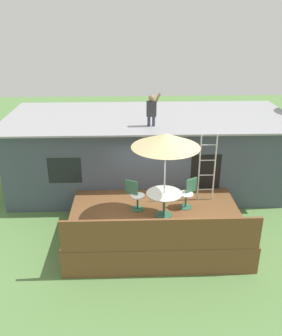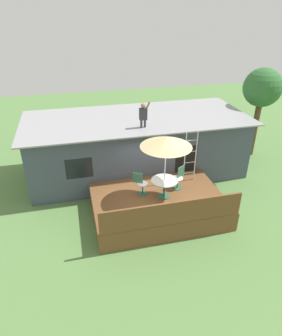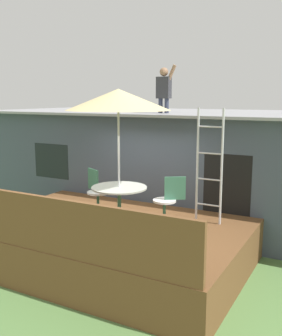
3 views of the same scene
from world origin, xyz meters
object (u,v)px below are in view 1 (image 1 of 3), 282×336
(patio_umbrella, at_px, (166,140))
(patio_chair_right, at_px, (188,193))
(patio_table, at_px, (164,198))
(person_figure, at_px, (152,108))
(patio_chair_left, at_px, (135,195))
(step_ladder, at_px, (207,168))

(patio_umbrella, relative_size, patio_chair_right, 2.76)
(patio_table, height_order, patio_chair_right, patio_chair_right)
(person_figure, bearing_deg, patio_chair_left, -106.62)
(patio_chair_left, bearing_deg, patio_chair_right, 30.21)
(person_figure, xyz_separation_m, patio_chair_right, (1.01, -1.92, -2.17))
(person_figure, bearing_deg, step_ladder, -41.55)
(person_figure, height_order, patio_chair_left, person_figure)
(patio_chair_right, bearing_deg, patio_chair_left, -30.49)
(person_figure, relative_size, patio_chair_left, 1.21)
(patio_umbrella, relative_size, person_figure, 2.29)
(patio_table, height_order, patio_umbrella, patio_umbrella)
(patio_table, distance_m, patio_chair_left, 0.94)
(step_ladder, bearing_deg, patio_table, -145.59)
(patio_umbrella, bearing_deg, step_ladder, 34.41)
(patio_umbrella, height_order, patio_chair_left, patio_umbrella)
(step_ladder, bearing_deg, patio_chair_left, -166.60)
(patio_table, distance_m, patio_chair_right, 0.93)
(patio_umbrella, xyz_separation_m, step_ladder, (1.41, 0.97, -1.25))
(patio_umbrella, height_order, step_ladder, patio_umbrella)
(patio_table, xyz_separation_m, person_figure, (-0.23, 2.42, 2.04))
(person_figure, height_order, patio_chair_right, person_figure)
(patio_table, relative_size, step_ladder, 0.47)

